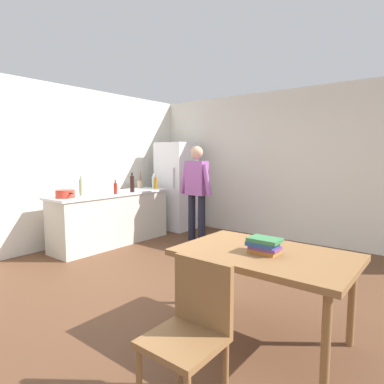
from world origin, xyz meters
name	(u,v)px	position (x,y,z in m)	size (l,w,h in m)	color
ground_plane	(165,286)	(0.00, 0.00, 0.00)	(14.00, 14.00, 0.00)	brown
wall_back	(275,166)	(0.00, 3.00, 1.35)	(6.40, 0.12, 2.70)	silver
wall_left	(59,167)	(-2.60, 0.20, 1.35)	(0.12, 5.60, 2.70)	silver
kitchen_counter	(112,218)	(-2.00, 0.80, 0.45)	(0.64, 2.20, 0.90)	beige
refrigerator	(177,186)	(-1.90, 2.40, 0.90)	(0.70, 0.67, 1.80)	white
person	(197,187)	(-0.95, 1.85, 0.98)	(0.70, 0.22, 1.70)	#1E1E2D
dining_table	(265,261)	(1.40, -0.30, 0.67)	(1.40, 0.90, 0.75)	olive
chair	(192,325)	(1.40, -1.27, 0.53)	(0.42, 0.42, 0.91)	olive
cooking_pot	(65,194)	(-1.99, -0.06, 0.96)	(0.40, 0.28, 0.12)	red
utensil_jar	(140,184)	(-2.22, 1.67, 0.98)	(0.11, 0.11, 0.32)	tan
bottle_water_clear	(154,182)	(-1.89, 1.72, 1.03)	(0.07, 0.07, 0.30)	silver
bottle_wine_dark	(132,184)	(-1.78, 1.08, 1.05)	(0.08, 0.08, 0.34)	black
bottle_oil_amber	(155,183)	(-1.79, 1.66, 1.02)	(0.06, 0.06, 0.28)	#996619
bottle_vinegar_tall	(81,187)	(-2.04, 0.24, 1.04)	(0.06, 0.06, 0.32)	gray
bottle_sauce_red	(115,188)	(-1.78, 0.72, 1.00)	(0.06, 0.06, 0.24)	#B22319
book_stack	(264,245)	(1.40, -0.33, 0.82)	(0.26, 0.18, 0.12)	orange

